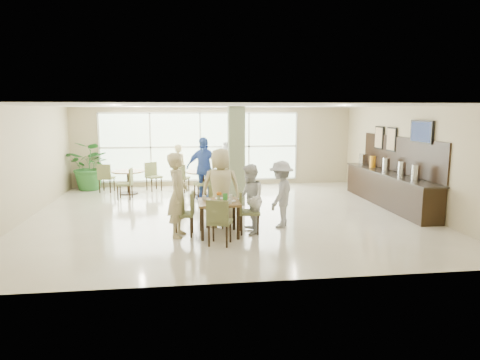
{
  "coord_description": "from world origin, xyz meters",
  "views": [
    {
      "loc": [
        -1.04,
        -10.84,
        2.68
      ],
      "look_at": [
        0.2,
        -1.2,
        1.1
      ],
      "focal_mm": 32.0,
      "sensor_mm": 36.0,
      "label": 1
    }
  ],
  "objects": [
    {
      "name": "potted_plant",
      "position": [
        -4.25,
        4.09,
        0.82
      ],
      "size": [
        1.92,
        1.92,
        1.65
      ],
      "primitive_type": "imported",
      "rotation": [
        0.0,
        0.0,
        -0.38
      ],
      "color": "#2A692A",
      "rests_on": "ground"
    },
    {
      "name": "teen_left",
      "position": [
        -1.21,
        -1.82,
        0.91
      ],
      "size": [
        0.57,
        0.74,
        1.81
      ],
      "primitive_type": "imported",
      "rotation": [
        0.0,
        0.0,
        1.35
      ],
      "color": "#CDBE88",
      "rests_on": "ground"
    },
    {
      "name": "round_table_left",
      "position": [
        -2.9,
        3.23,
        0.56
      ],
      "size": [
        1.05,
        1.05,
        0.75
      ],
      "color": "brown",
      "rests_on": "ground"
    },
    {
      "name": "adult_a",
      "position": [
        -0.5,
        2.04,
        0.95
      ],
      "size": [
        1.27,
        1.04,
        1.9
      ],
      "primitive_type": "imported",
      "rotation": [
        0.0,
        0.0,
        -0.43
      ],
      "color": "#3E62BA",
      "rests_on": "ground"
    },
    {
      "name": "window_bank",
      "position": [
        -0.5,
        4.46,
        1.4
      ],
      "size": [
        7.0,
        0.04,
        7.0
      ],
      "color": "silver",
      "rests_on": "ground"
    },
    {
      "name": "chairs_table_right",
      "position": [
        -0.47,
        2.88,
        0.47
      ],
      "size": [
        2.09,
        1.85,
        0.95
      ],
      "color": "#5C6738",
      "rests_on": "ground"
    },
    {
      "name": "wall_tv",
      "position": [
        4.94,
        -0.6,
        2.15
      ],
      "size": [
        0.06,
        1.0,
        0.58
      ],
      "color": "black",
      "rests_on": "ground"
    },
    {
      "name": "teen_standing",
      "position": [
        1.13,
        -1.35,
        0.77
      ],
      "size": [
        1.0,
        1.15,
        1.55
      ],
      "primitive_type": "imported",
      "rotation": [
        0.0,
        0.0,
        -2.09
      ],
      "color": "#A4A4A6",
      "rests_on": "ground"
    },
    {
      "name": "column",
      "position": [
        0.4,
        1.2,
        1.4
      ],
      "size": [
        0.45,
        0.45,
        2.8
      ],
      "primitive_type": "cube",
      "color": "#5D6949",
      "rests_on": "ground"
    },
    {
      "name": "room_shell",
      "position": [
        0.0,
        0.0,
        1.7
      ],
      "size": [
        10.0,
        10.0,
        10.0
      ],
      "color": "white",
      "rests_on": "ground"
    },
    {
      "name": "round_table_right",
      "position": [
        -0.48,
        2.84,
        0.58
      ],
      "size": [
        1.12,
        1.12,
        0.75
      ],
      "color": "brown",
      "rests_on": "ground"
    },
    {
      "name": "adult_standing",
      "position": [
        -1.3,
        3.74,
        0.78
      ],
      "size": [
        0.67,
        0.56,
        1.56
      ],
      "primitive_type": "imported",
      "rotation": [
        0.0,
        0.0,
        3.53
      ],
      "color": "#CDBE88",
      "rests_on": "ground"
    },
    {
      "name": "framed_art_b",
      "position": [
        4.95,
        1.8,
        1.85
      ],
      "size": [
        0.05,
        0.55,
        0.7
      ],
      "color": "black",
      "rests_on": "ground"
    },
    {
      "name": "main_table",
      "position": [
        -0.34,
        -1.84,
        0.65
      ],
      "size": [
        0.88,
        0.88,
        0.75
      ],
      "color": "brown",
      "rests_on": "ground"
    },
    {
      "name": "teen_far",
      "position": [
        -0.24,
        -1.16,
        0.92
      ],
      "size": [
        0.92,
        0.52,
        1.84
      ],
      "primitive_type": "imported",
      "rotation": [
        0.0,
        0.0,
        3.1
      ],
      "color": "#CDBE88",
      "rests_on": "ground"
    },
    {
      "name": "chairs_main_table",
      "position": [
        -0.38,
        -1.8,
        0.47
      ],
      "size": [
        1.93,
        1.95,
        0.95
      ],
      "color": "#5C6738",
      "rests_on": "ground"
    },
    {
      "name": "tabletop_clutter",
      "position": [
        -0.33,
        -1.86,
        0.81
      ],
      "size": [
        0.71,
        0.77,
        0.21
      ],
      "color": "white",
      "rests_on": "main_table"
    },
    {
      "name": "teen_right",
      "position": [
        0.34,
        -1.77,
        0.77
      ],
      "size": [
        0.59,
        0.75,
        1.53
      ],
      "primitive_type": "imported",
      "rotation": [
        0.0,
        0.0,
        -1.58
      ],
      "color": "white",
      "rests_on": "ground"
    },
    {
      "name": "buffet_counter",
      "position": [
        4.7,
        0.51,
        0.55
      ],
      "size": [
        0.64,
        4.7,
        1.95
      ],
      "color": "black",
      "rests_on": "ground"
    },
    {
      "name": "chairs_table_left",
      "position": [
        -2.89,
        3.2,
        0.47
      ],
      "size": [
        2.12,
        1.88,
        0.95
      ],
      "color": "#5C6738",
      "rests_on": "ground"
    },
    {
      "name": "adult_b",
      "position": [
        0.35,
        2.89,
        0.86
      ],
      "size": [
        1.11,
        1.72,
        1.72
      ],
      "primitive_type": "imported",
      "rotation": [
        0.0,
        0.0,
        -1.86
      ],
      "color": "white",
      "rests_on": "ground"
    },
    {
      "name": "framed_art_a",
      "position": [
        4.95,
        1.0,
        1.85
      ],
      "size": [
        0.05,
        0.55,
        0.7
      ],
      "color": "black",
      "rests_on": "ground"
    },
    {
      "name": "ground",
      "position": [
        0.0,
        0.0,
        0.0
      ],
      "size": [
        10.0,
        10.0,
        0.0
      ],
      "primitive_type": "plane",
      "color": "beige",
      "rests_on": "ground"
    }
  ]
}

